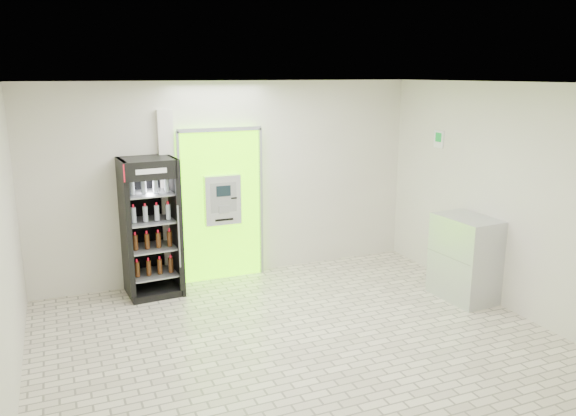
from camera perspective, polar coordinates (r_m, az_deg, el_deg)
ground at (r=6.89m, az=0.83°, el=-13.24°), size 6.00×6.00×0.00m
room_shell at (r=6.28m, az=0.88°, el=1.95°), size 6.00×6.00×6.00m
atm_assembly at (r=8.58m, az=-6.82°, el=0.42°), size 1.30×0.24×2.33m
pillar at (r=8.41m, az=-12.03°, el=0.86°), size 0.22×0.11×2.60m
beverage_cooler at (r=8.18m, az=-13.76°, el=-2.16°), size 0.78×0.73×1.97m
steel_cabinet at (r=8.24m, az=17.55°, el=-4.88°), size 0.65×0.92×1.18m
exit_sign at (r=8.95m, az=15.08°, el=6.78°), size 0.02×0.22×0.26m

